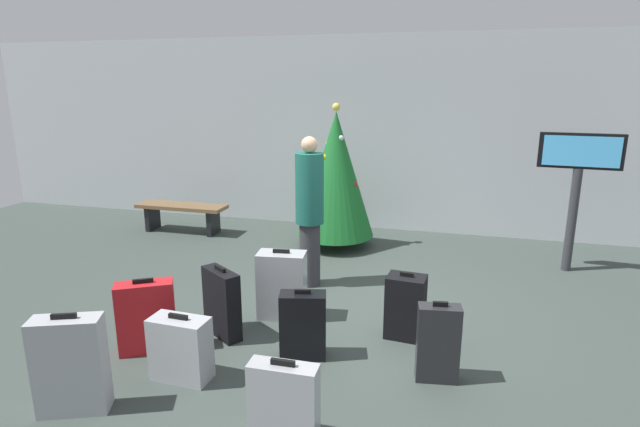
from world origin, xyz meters
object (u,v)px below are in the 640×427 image
(suitcase_0, at_px, (181,349))
(suitcase_1, at_px, (146,317))
(holiday_tree, at_px, (336,175))
(traveller_0, at_px, (310,209))
(suitcase_2, at_px, (284,403))
(suitcase_3, at_px, (303,325))
(suitcase_4, at_px, (405,307))
(waiting_bench, at_px, (182,211))
(suitcase_7, at_px, (71,365))
(suitcase_6, at_px, (222,303))
(flight_info_kiosk, at_px, (578,174))
(suitcase_8, at_px, (282,285))
(suitcase_5, at_px, (438,343))

(suitcase_0, bearing_deg, suitcase_1, 148.75)
(holiday_tree, relative_size, traveller_0, 1.18)
(suitcase_0, xyz_separation_m, suitcase_2, (1.10, -0.50, 0.02))
(holiday_tree, xyz_separation_m, suitcase_3, (0.50, -3.29, -0.82))
(holiday_tree, height_order, suitcase_0, holiday_tree)
(suitcase_4, bearing_deg, waiting_bench, 146.21)
(suitcase_0, relative_size, suitcase_2, 0.94)
(suitcase_1, height_order, suitcase_7, suitcase_7)
(suitcase_4, height_order, suitcase_6, suitcase_6)
(traveller_0, height_order, suitcase_0, traveller_0)
(suitcase_2, xyz_separation_m, suitcase_7, (-1.67, -0.11, 0.09))
(traveller_0, distance_m, suitcase_2, 2.96)
(suitcase_2, bearing_deg, waiting_bench, 127.31)
(suitcase_4, height_order, suitcase_7, suitcase_7)
(traveller_0, bearing_deg, flight_info_kiosk, 23.65)
(traveller_0, xyz_separation_m, suitcase_3, (0.43, -1.69, -0.67))
(suitcase_0, bearing_deg, waiting_bench, 120.16)
(holiday_tree, distance_m, suitcase_2, 4.54)
(suitcase_1, xyz_separation_m, suitcase_7, (-0.01, -0.95, 0.05))
(waiting_bench, relative_size, suitcase_7, 1.91)
(suitcase_2, height_order, suitcase_3, suitcase_3)
(suitcase_8, bearing_deg, suitcase_3, -57.60)
(traveller_0, height_order, suitcase_6, traveller_0)
(suitcase_4, relative_size, suitcase_7, 0.84)
(suitcase_3, bearing_deg, flight_info_kiosk, 48.04)
(holiday_tree, height_order, traveller_0, holiday_tree)
(waiting_bench, relative_size, suitcase_6, 2.13)
(holiday_tree, relative_size, waiting_bench, 1.42)
(traveller_0, height_order, suitcase_3, traveller_0)
(suitcase_1, xyz_separation_m, suitcase_6, (0.55, 0.46, 0.00))
(holiday_tree, relative_size, suitcase_7, 2.70)
(flight_info_kiosk, height_order, suitcase_2, flight_info_kiosk)
(suitcase_4, bearing_deg, suitcase_8, 175.94)
(suitcase_3, bearing_deg, suitcase_5, -2.72)
(suitcase_1, xyz_separation_m, suitcase_3, (1.45, 0.28, -0.03))
(suitcase_2, relative_size, suitcase_8, 0.82)
(waiting_bench, xyz_separation_m, suitcase_0, (2.31, -3.97, -0.08))
(waiting_bench, height_order, suitcase_3, suitcase_3)
(waiting_bench, distance_m, suitcase_0, 4.59)
(suitcase_1, distance_m, suitcase_5, 2.66)
(suitcase_2, distance_m, suitcase_6, 1.71)
(suitcase_2, bearing_deg, suitcase_1, 153.14)
(suitcase_3, bearing_deg, suitcase_4, 36.26)
(holiday_tree, xyz_separation_m, suitcase_2, (0.70, -4.41, -0.83))
(waiting_bench, height_order, suitcase_8, suitcase_8)
(flight_info_kiosk, xyz_separation_m, suitcase_1, (-4.23, -3.38, -0.98))
(traveller_0, bearing_deg, suitcase_2, -77.14)
(suitcase_2, xyz_separation_m, suitcase_4, (0.66, 1.75, 0.02))
(suitcase_1, height_order, suitcase_6, suitcase_6)
(traveller_0, bearing_deg, suitcase_6, -107.20)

